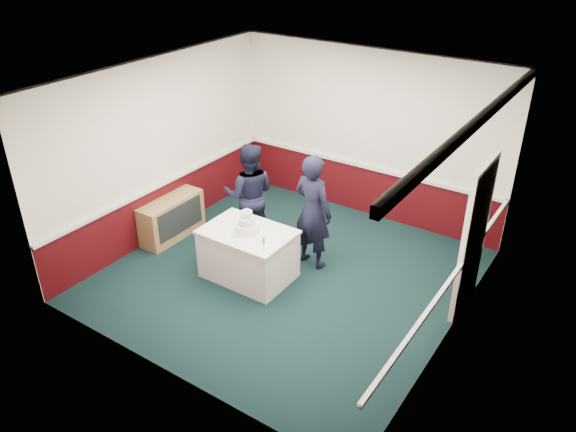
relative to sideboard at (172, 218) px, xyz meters
The scene contains 9 objects.
ground 2.31m from the sideboard, ahead, with size 5.00×5.00×0.00m, color black.
room_shell 2.95m from the sideboard, 16.97° to the left, with size 5.00×5.00×3.00m.
sideboard is the anchor object (origin of this frame).
cake_table 1.82m from the sideboard, ahead, with size 1.32×0.92×0.79m.
wedding_cake 1.90m from the sideboard, ahead, with size 0.35×0.35×0.36m.
cake_knife 1.88m from the sideboard, 13.78° to the right, with size 0.01×0.22×0.01m, color silver.
champagne_flute 2.43m from the sideboard, 12.60° to the right, with size 0.05×0.05×0.21m.
person_man 1.44m from the sideboard, 26.99° to the left, with size 0.85×0.66×1.74m, color black.
person_woman 2.54m from the sideboard, 14.38° to the left, with size 0.67×0.44×1.83m, color black.
Camera 1 is at (3.97, -5.91, 4.91)m, focal length 35.00 mm.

